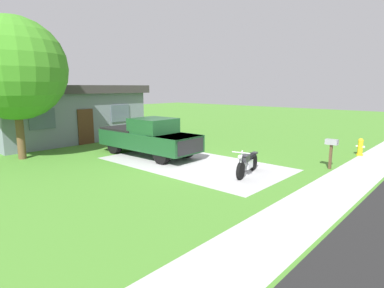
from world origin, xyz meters
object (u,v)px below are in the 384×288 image
(motorcycle, at_px, (247,163))
(shade_tree, at_px, (14,69))
(pickup_truck, at_px, (148,137))
(mailbox, at_px, (331,146))
(neighbor_house, at_px, (65,112))
(fire_hydrant, at_px, (360,147))

(motorcycle, bearing_deg, shade_tree, 116.61)
(pickup_truck, distance_m, shade_tree, 6.80)
(mailbox, distance_m, neighbor_house, 15.96)
(fire_hydrant, height_order, mailbox, mailbox)
(motorcycle, distance_m, pickup_truck, 5.67)
(mailbox, relative_size, shade_tree, 0.19)
(fire_hydrant, bearing_deg, pickup_truck, 131.73)
(fire_hydrant, bearing_deg, shade_tree, 134.41)
(motorcycle, distance_m, neighbor_house, 13.46)
(shade_tree, bearing_deg, motorcycle, -63.39)
(pickup_truck, bearing_deg, fire_hydrant, -48.27)
(shade_tree, bearing_deg, fire_hydrant, -45.59)
(mailbox, relative_size, neighbor_house, 0.13)
(motorcycle, xyz_separation_m, shade_tree, (-4.78, 9.54, 3.74))
(pickup_truck, bearing_deg, neighbor_house, 92.70)
(fire_hydrant, distance_m, neighbor_house, 17.43)
(motorcycle, height_order, mailbox, mailbox)
(shade_tree, xyz_separation_m, neighbor_house, (4.15, 3.84, -2.42))
(motorcycle, bearing_deg, pickup_truck, 92.67)
(pickup_truck, bearing_deg, mailbox, -66.73)
(pickup_truck, height_order, mailbox, pickup_truck)
(motorcycle, bearing_deg, fire_hydrant, -18.68)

